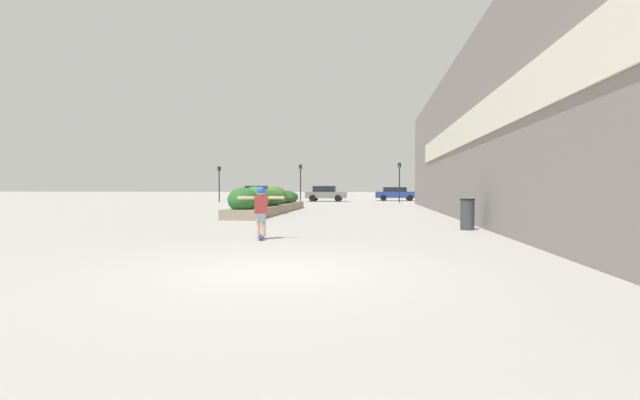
% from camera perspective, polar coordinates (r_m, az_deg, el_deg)
% --- Properties ---
extents(ground_plane, '(300.00, 300.00, 0.00)m').
position_cam_1_polar(ground_plane, '(7.23, -6.50, -9.39)').
color(ground_plane, '#A3A099').
extents(building_wall_right, '(0.67, 35.12, 7.26)m').
position_cam_1_polar(building_wall_right, '(21.09, 18.10, 7.65)').
color(building_wall_right, gray).
rests_on(building_wall_right, ground_plane).
extents(planter_box, '(1.77, 12.26, 1.47)m').
position_cam_1_polar(planter_box, '(23.94, -6.69, -0.31)').
color(planter_box, gray).
rests_on(planter_box, ground_plane).
extents(skateboard, '(0.31, 0.59, 0.09)m').
position_cam_1_polar(skateboard, '(11.55, -7.86, -4.93)').
color(skateboard, navy).
rests_on(skateboard, ground_plane).
extents(skateboarder, '(1.21, 0.42, 1.33)m').
position_cam_1_polar(skateboarder, '(11.49, -7.88, -0.81)').
color(skateboarder, tan).
rests_on(skateboarder, skateboard).
extents(trash_bin, '(0.47, 0.47, 1.03)m').
position_cam_1_polar(trash_bin, '(14.88, 19.05, -1.80)').
color(trash_bin, '#38383D').
rests_on(trash_bin, ground_plane).
extents(car_leftmost, '(4.52, 1.85, 1.48)m').
position_cam_1_polar(car_leftmost, '(47.29, 10.09, 0.85)').
color(car_leftmost, navy).
rests_on(car_leftmost, ground_plane).
extents(car_center_left, '(4.19, 1.99, 1.60)m').
position_cam_1_polar(car_center_left, '(44.39, 0.77, 0.89)').
color(car_center_left, slate).
rests_on(car_center_left, ground_plane).
extents(car_center_right, '(4.31, 1.93, 1.64)m').
position_cam_1_polar(car_center_right, '(49.65, -8.61, 0.99)').
color(car_center_right, slate).
rests_on(car_center_right, ground_plane).
extents(car_rightmost, '(4.38, 2.05, 1.63)m').
position_cam_1_polar(car_rightmost, '(49.25, 20.52, 0.89)').
color(car_rightmost, navy).
rests_on(car_rightmost, ground_plane).
extents(traffic_light_left, '(0.28, 0.30, 3.65)m').
position_cam_1_polar(traffic_light_left, '(41.35, -2.62, 3.11)').
color(traffic_light_left, black).
rests_on(traffic_light_left, ground_plane).
extents(traffic_light_right, '(0.28, 0.30, 3.78)m').
position_cam_1_polar(traffic_light_right, '(41.06, 10.54, 3.20)').
color(traffic_light_right, black).
rests_on(traffic_light_right, ground_plane).
extents(traffic_light_far_left, '(0.28, 0.30, 3.51)m').
position_cam_1_polar(traffic_light_far_left, '(43.37, -13.31, 2.89)').
color(traffic_light_far_left, black).
rests_on(traffic_light_far_left, ground_plane).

